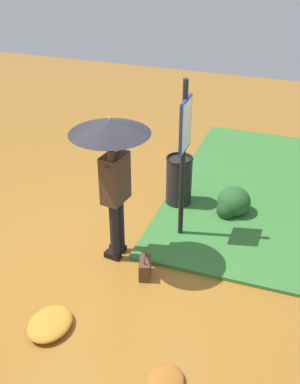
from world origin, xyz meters
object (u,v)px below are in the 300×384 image
Objects in this scene: person_with_umbrella at (112,154)px; handbag at (145,267)px; info_sign_post at (184,144)px; trash_bin at (179,181)px.

handbag is (0.21, 0.49, -1.42)m from person_with_umbrella.
handbag is at bearing 66.74° from person_with_umbrella.
info_sign_post reaches higher than trash_bin.
info_sign_post is at bearing 140.29° from person_with_umbrella.
trash_bin is (-0.80, -0.28, -1.03)m from info_sign_post.
trash_bin is at bearing -176.65° from handbag.
person_with_umbrella is at bearing -13.34° from trash_bin.
handbag is at bearing 3.35° from trash_bin.
handbag is 0.44× the size of trash_bin.
handbag is 1.84m from trash_bin.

